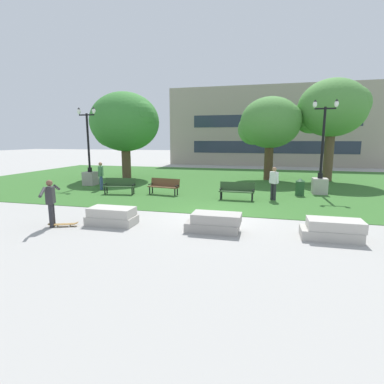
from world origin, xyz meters
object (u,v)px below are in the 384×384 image
Objects in this scene: person_bystander_far_lawn at (274,182)px; person_skateboarder at (51,200)px; concrete_block_center at (112,216)px; park_bench_far_left at (120,185)px; concrete_block_left at (214,223)px; park_bench_near_right at (164,185)px; lamp_post_left at (90,170)px; concrete_block_right at (332,230)px; person_bystander_near_lawn at (101,174)px; skateboard at (63,224)px; lamp_post_center at (320,176)px; park_bench_near_left at (237,190)px; trash_bin at (300,187)px.

person_skateboarder is at bearing -138.84° from person_bystander_far_lawn.
park_bench_far_left is (-2.63, 5.71, 0.23)m from concrete_block_center.
park_bench_near_right reaches higher than concrete_block_left.
lamp_post_left reaches higher than person_bystander_far_lawn.
concrete_block_right is 11.64m from park_bench_far_left.
person_skateboarder is 7.96m from person_bystander_near_lawn.
lamp_post_center is (10.07, 9.21, 0.99)m from skateboard.
concrete_block_center is 1.00× the size of park_bench_near_left.
park_bench_near_left reaches higher than skateboard.
park_bench_near_right reaches higher than concrete_block_right.
concrete_block_left is at bearing -41.07° from park_bench_far_left.
concrete_block_right is 9.76m from park_bench_near_right.
person_skateboarder is at bearing -104.74° from park_bench_near_right.
lamp_post_left reaches higher than person_bystander_near_lawn.
trash_bin is at bearing 11.21° from park_bench_far_left.
lamp_post_center reaches higher than concrete_block_left.
park_bench_near_right is 1.09× the size of person_bystander_near_lawn.
concrete_block_center is 0.35× the size of lamp_post_left.
lamp_post_center reaches higher than person_bystander_far_lawn.
concrete_block_right is at bearing -30.49° from lamp_post_left.
lamp_post_left is (-13.79, 8.12, 0.76)m from concrete_block_right.
concrete_block_right is at bearing -88.06° from trash_bin.
lamp_post_center is at bearing 0.83° from lamp_post_left.
person_bystander_near_lawn is (1.75, -1.54, -0.08)m from lamp_post_left.
trash_bin is (-1.15, -0.82, -0.58)m from lamp_post_center.
concrete_block_left is 1.10× the size of person_skateboarder.
park_bench_near_left is 1.92m from person_bystander_far_lawn.
concrete_block_left is 0.36× the size of lamp_post_center.
concrete_block_left is at bearing -92.23° from park_bench_near_left.
trash_bin is (7.35, 7.68, 0.20)m from concrete_block_center.
park_bench_near_left reaches higher than concrete_block_center.
concrete_block_center is 10.37m from lamp_post_left.
park_bench_far_left is at bearing 114.72° from concrete_block_center.
person_skateboarder is (-9.54, -0.98, 0.67)m from concrete_block_right.
person_bystander_near_lawn is at bearing 151.36° from concrete_block_right.
person_skateboarder is at bearing -137.55° from trash_bin.
park_bench_far_left is at bearing 96.09° from person_skateboarder.
concrete_block_left is 8.39m from trash_bin.
lamp_post_left is at bearing -179.17° from lamp_post_center.
person_skateboarder is 0.97m from skateboard.
skateboard is at bearing -137.55° from lamp_post_center.
skateboard is at bearing -131.45° from park_bench_near_left.
lamp_post_left is at bearing 117.14° from skateboard.
person_skateboarder is 0.92× the size of park_bench_near_right.
lamp_post_left is at bearing 177.43° from trash_bin.
concrete_block_center is at bearing -134.34° from person_bystander_far_lawn.
person_bystander_near_lawn is at bearing 172.73° from park_bench_near_left.
person_skateboarder is 1.78× the size of trash_bin.
concrete_block_right is 0.36× the size of lamp_post_left.
skateboard is at bearing 15.91° from person_skateboarder.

